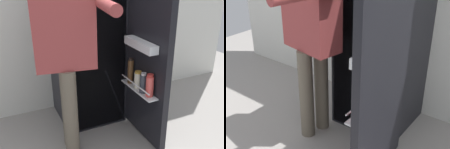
{
  "view_description": "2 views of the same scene",
  "coord_description": "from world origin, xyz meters",
  "views": [
    {
      "loc": [
        -0.84,
        -1.82,
        1.52
      ],
      "look_at": [
        0.01,
        -0.04,
        0.69
      ],
      "focal_mm": 41.21,
      "sensor_mm": 36.0,
      "label": 1
    },
    {
      "loc": [
        1.15,
        -1.6,
        1.69
      ],
      "look_at": [
        -0.04,
        -0.03,
        0.68
      ],
      "focal_mm": 48.59,
      "sensor_mm": 36.0,
      "label": 2
    }
  ],
  "objects": [
    {
      "name": "person",
      "position": [
        -0.34,
        0.05,
        0.95
      ],
      "size": [
        0.55,
        0.8,
        1.59
      ],
      "color": "#665B4C",
      "rests_on": "ground_plane"
    },
    {
      "name": "refrigerator",
      "position": [
        0.03,
        0.5,
        0.83
      ],
      "size": [
        0.69,
        1.23,
        1.66
      ],
      "color": "black",
      "rests_on": "ground_plane"
    },
    {
      "name": "ground_plane",
      "position": [
        0.0,
        0.0,
        0.0
      ],
      "size": [
        6.19,
        6.19,
        0.0
      ],
      "primitive_type": "plane",
      "color": "gray"
    }
  ]
}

